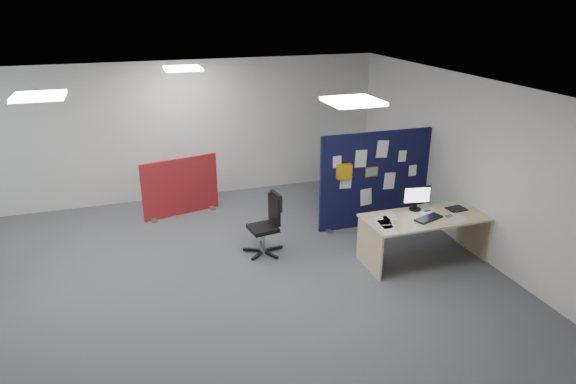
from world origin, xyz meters
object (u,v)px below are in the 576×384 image
object	(u,v)px
red_divider	(181,187)
navy_divider	(374,179)
main_desk	(423,225)
monitor_main	(416,197)
office_chair	(269,220)

from	to	relation	value
red_divider	navy_divider	bearing A→B (deg)	-39.21
main_desk	red_divider	bearing A→B (deg)	138.15
monitor_main	office_chair	size ratio (longest dim) A/B	0.45
navy_divider	monitor_main	xyz separation A→B (m)	(0.11, -1.16, 0.10)
navy_divider	main_desk	distance (m)	1.43
red_divider	office_chair	world-z (taller)	red_divider
navy_divider	main_desk	xyz separation A→B (m)	(0.12, -1.40, -0.28)
main_desk	red_divider	xyz separation A→B (m)	(-3.26, 2.92, -0.04)
navy_divider	red_divider	distance (m)	3.51
monitor_main	office_chair	bearing A→B (deg)	170.99
monitor_main	red_divider	size ratio (longest dim) A/B	0.31
monitor_main	red_divider	xyz separation A→B (m)	(-3.25, 2.69, -0.42)
red_divider	monitor_main	bearing A→B (deg)	-52.91
main_desk	monitor_main	xyz separation A→B (m)	(-0.01, 0.23, 0.38)
navy_divider	red_divider	size ratio (longest dim) A/B	1.45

